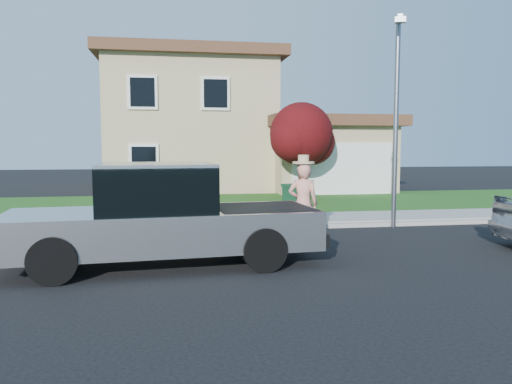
# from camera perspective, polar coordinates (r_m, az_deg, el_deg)

# --- Properties ---
(ground) EXTENTS (80.00, 80.00, 0.00)m
(ground) POSITION_cam_1_polar(r_m,az_deg,el_deg) (10.51, -4.01, -7.14)
(ground) COLOR black
(ground) RESTS_ON ground
(curb) EXTENTS (40.00, 0.20, 0.12)m
(curb) POSITION_cam_1_polar(r_m,az_deg,el_deg) (13.45, -0.97, -4.12)
(curb) COLOR gray
(curb) RESTS_ON ground
(sidewalk) EXTENTS (40.00, 2.00, 0.15)m
(sidewalk) POSITION_cam_1_polar(r_m,az_deg,el_deg) (14.52, -1.63, -3.36)
(sidewalk) COLOR gray
(sidewalk) RESTS_ON ground
(lawn) EXTENTS (40.00, 7.00, 0.10)m
(lawn) POSITION_cam_1_polar(r_m,az_deg,el_deg) (18.95, -3.52, -1.41)
(lawn) COLOR #154413
(lawn) RESTS_ON ground
(house) EXTENTS (14.00, 11.30, 6.85)m
(house) POSITION_cam_1_polar(r_m,az_deg,el_deg) (26.71, -4.70, 7.23)
(house) COLOR tan
(house) RESTS_ON ground
(pickup_truck) EXTENTS (6.03, 2.46, 1.94)m
(pickup_truck) POSITION_cam_1_polar(r_m,az_deg,el_deg) (9.58, -10.59, -2.95)
(pickup_truck) COLOR black
(pickup_truck) RESTS_ON ground
(woman) EXTENTS (0.77, 0.60, 2.06)m
(woman) POSITION_cam_1_polar(r_m,az_deg,el_deg) (11.48, 5.41, -1.16)
(woman) COLOR #E08E7B
(woman) RESTS_ON ground
(ornamental_tree) EXTENTS (2.87, 2.59, 3.95)m
(ornamental_tree) POSITION_cam_1_polar(r_m,az_deg,el_deg) (20.75, 5.29, 6.28)
(ornamental_tree) COLOR black
(ornamental_tree) RESTS_ON lawn
(trash_bin) EXTENTS (0.77, 0.85, 1.03)m
(trash_bin) POSITION_cam_1_polar(r_m,az_deg,el_deg) (14.13, 4.61, -1.18)
(trash_bin) COLOR #103C1F
(trash_bin) RESTS_ON sidewalk
(street_lamp) EXTENTS (0.44, 0.73, 5.67)m
(street_lamp) POSITION_cam_1_polar(r_m,az_deg,el_deg) (14.30, 15.74, 8.99)
(street_lamp) COLOR slate
(street_lamp) RESTS_ON ground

